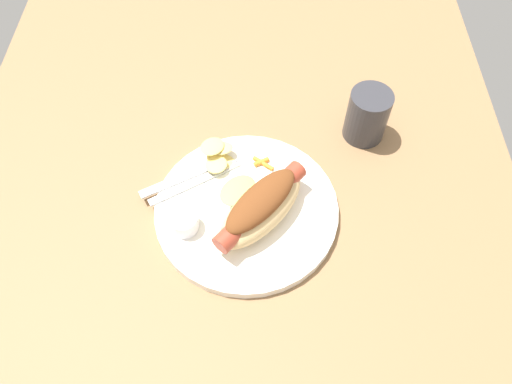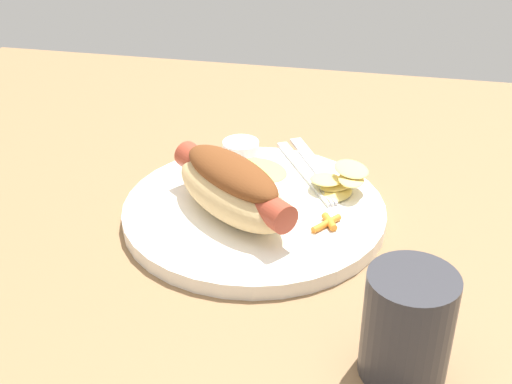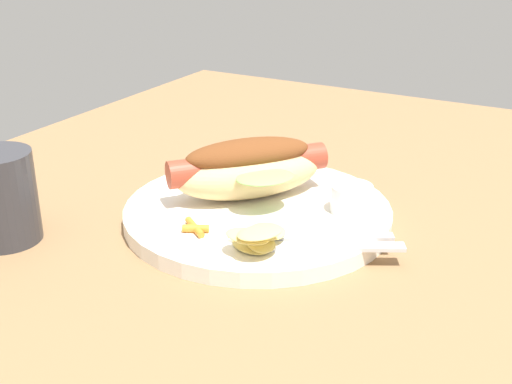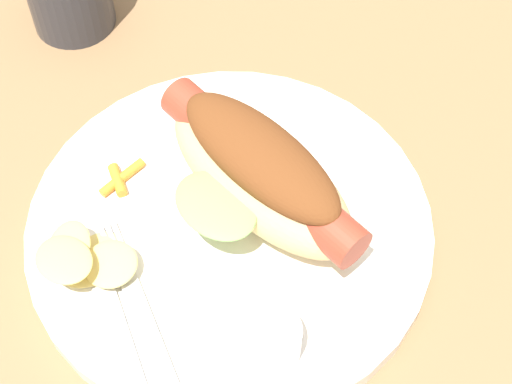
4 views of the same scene
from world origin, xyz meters
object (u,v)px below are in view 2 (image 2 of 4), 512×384
at_px(carrot_garnish, 328,223).
at_px(drinking_cup, 407,326).
at_px(fork, 304,171).
at_px(hot_dog, 232,186).
at_px(chips_pile, 341,181).
at_px(plate, 254,212).
at_px(knife, 314,163).
at_px(sauce_ramekin, 241,153).

relative_size(carrot_garnish, drinking_cup, 0.38).
relative_size(fork, carrot_garnish, 4.07).
xyz_separation_m(hot_dog, carrot_garnish, (-0.10, 0.00, -0.03)).
distance_m(hot_dog, carrot_garnish, 0.10).
relative_size(hot_dog, chips_pile, 2.15).
height_order(plate, hot_dog, hot_dog).
distance_m(knife, carrot_garnish, 0.13).
distance_m(fork, knife, 0.02).
bearing_deg(chips_pile, carrot_garnish, 85.54).
bearing_deg(carrot_garnish, chips_pile, -94.46).
xyz_separation_m(knife, drinking_cup, (-0.11, 0.30, 0.03)).
relative_size(hot_dog, sauce_ramekin, 3.91).
bearing_deg(fork, chips_pile, 20.98).
bearing_deg(plate, chips_pile, -151.26).
xyz_separation_m(knife, carrot_garnish, (-0.03, 0.13, 0.00)).
bearing_deg(plate, carrot_garnish, 163.35).
bearing_deg(knife, chips_pile, 3.98).
distance_m(carrot_garnish, drinking_cup, 0.19).
bearing_deg(sauce_ramekin, chips_pile, 160.61).
xyz_separation_m(hot_dog, chips_pile, (-0.10, -0.07, -0.02)).
distance_m(sauce_ramekin, chips_pile, 0.13).
bearing_deg(plate, drinking_cup, 129.13).
distance_m(plate, chips_pile, 0.10).
xyz_separation_m(plate, chips_pile, (-0.09, -0.05, 0.02)).
bearing_deg(drinking_cup, carrot_garnish, -65.45).
xyz_separation_m(plate, carrot_garnish, (-0.08, 0.02, 0.01)).
relative_size(plate, chips_pile, 3.61).
xyz_separation_m(sauce_ramekin, chips_pile, (-0.12, 0.04, -0.00)).
bearing_deg(plate, fork, -116.21).
xyz_separation_m(carrot_garnish, drinking_cup, (-0.08, 0.17, 0.03)).
relative_size(hot_dog, knife, 1.23).
distance_m(fork, carrot_garnish, 0.11).
bearing_deg(knife, sauce_ramekin, -109.06).
bearing_deg(plate, hot_dog, 49.11).
bearing_deg(drinking_cup, knife, -70.09).
xyz_separation_m(hot_dog, sauce_ramekin, (0.02, -0.11, -0.02)).
distance_m(fork, drinking_cup, 0.30).
relative_size(sauce_ramekin, chips_pile, 0.55).
relative_size(sauce_ramekin, drinking_cup, 0.47).
xyz_separation_m(fork, knife, (-0.01, -0.02, -0.00)).
distance_m(hot_dog, chips_pile, 0.13).
relative_size(chips_pile, drinking_cup, 0.85).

